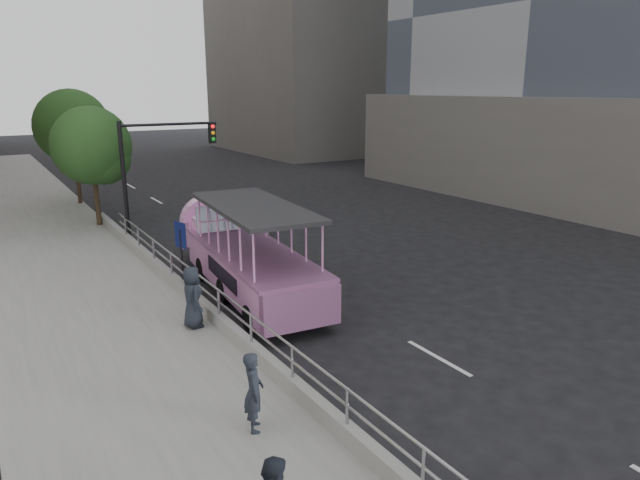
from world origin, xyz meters
The scene contains 13 objects.
ground centered at (0.00, 0.00, 0.00)m, with size 160.00×160.00×0.00m, color black.
sidewalk centered at (-5.75, 10.00, 0.15)m, with size 5.50×80.00×0.30m, color #A3A39E.
kerb_wall centered at (-3.12, 2.00, 0.48)m, with size 0.24×30.00×0.36m, color #9B9B96.
guardrail centered at (-3.12, 2.00, 1.14)m, with size 0.07×22.00×0.71m.
duck_boat centered at (-0.97, 5.25, 1.13)m, with size 3.05×9.35×3.05m.
car centered at (2.70, 12.54, 0.62)m, with size 1.47×3.64×1.24m, color white.
pedestrian_near centered at (-4.37, -2.77, 1.07)m, with size 0.57×0.37×1.55m, color #222832.
pedestrian_far centered at (-3.70, 2.39, 1.13)m, with size 0.82×0.53×1.67m, color #222832.
parking_sign centered at (-3.00, 5.27, 1.60)m, with size 0.18×0.55×2.51m.
traffic_signal centered at (-1.70, 12.50, 3.50)m, with size 4.20×0.32×5.20m.
street_tree_near centered at (-3.30, 15.93, 3.82)m, with size 3.52×3.52×5.72m.
street_tree_far centered at (-3.10, 21.93, 4.31)m, with size 3.97×3.97×6.45m.
tower_podium centered at (30.00, 10.00, 3.00)m, with size 26.00×26.00×6.00m, color slate.
Camera 1 is at (-8.28, -11.39, 6.47)m, focal length 32.00 mm.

